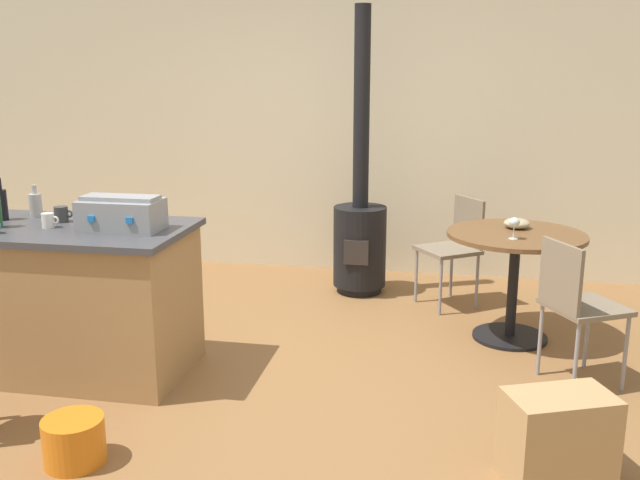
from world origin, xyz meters
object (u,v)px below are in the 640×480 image
(folding_chair_near, at_px, (576,301))
(folding_chair_far, at_px, (455,243))
(dining_table, at_px, (515,259))
(cardboard_box, at_px, (558,437))
(kitchen_island, at_px, (69,299))
(cup_0, at_px, (62,214))
(plastic_bucket, at_px, (74,441))
(wood_stove, at_px, (360,227))
(wine_glass, at_px, (514,223))
(bottle_1, at_px, (1,204))
(bottle_3, at_px, (36,204))
(serving_bowl, at_px, (517,223))
(toolbox, at_px, (121,214))
(cup_1, at_px, (48,220))

(folding_chair_near, distance_m, folding_chair_far, 1.53)
(dining_table, bearing_deg, cardboard_box, -87.30)
(kitchen_island, distance_m, cup_0, 0.52)
(kitchen_island, relative_size, plastic_bucket, 5.15)
(plastic_bucket, bearing_deg, folding_chair_near, 28.81)
(wood_stove, relative_size, wine_glass, 16.18)
(bottle_1, height_order, cup_0, bottle_1)
(folding_chair_far, distance_m, bottle_3, 3.07)
(wood_stove, height_order, plastic_bucket, wood_stove)
(cup_0, height_order, serving_bowl, cup_0)
(kitchen_island, xyz_separation_m, wood_stove, (1.54, 1.91, 0.10))
(serving_bowl, height_order, cardboard_box, serving_bowl)
(bottle_3, distance_m, wine_glass, 3.07)
(dining_table, distance_m, cardboard_box, 1.79)
(folding_chair_far, xyz_separation_m, wine_glass, (0.36, -0.86, 0.36))
(folding_chair_far, height_order, cup_0, cup_0)
(cup_0, bearing_deg, bottle_1, -177.74)
(bottle_1, distance_m, plastic_bucket, 1.76)
(kitchen_island, relative_size, bottle_1, 5.68)
(cup_0, distance_m, cardboard_box, 3.09)
(toolbox, height_order, cup_0, toolbox)
(wood_stove, distance_m, bottle_3, 2.54)
(toolbox, distance_m, plastic_bucket, 1.34)
(wood_stove, relative_size, cup_1, 21.55)
(wood_stove, bearing_deg, folding_chair_far, -13.99)
(bottle_1, bearing_deg, folding_chair_far, 30.02)
(folding_chair_near, xyz_separation_m, wine_glass, (-0.33, 0.50, 0.34))
(dining_table, xyz_separation_m, plastic_bucket, (-2.15, -2.04, -0.46))
(bottle_1, bearing_deg, kitchen_island, -12.30)
(wood_stove, height_order, bottle_1, wood_stove)
(dining_table, height_order, bottle_3, bottle_3)
(cup_0, relative_size, plastic_bucket, 0.41)
(cup_1, bearing_deg, cup_0, 93.42)
(folding_chair_near, distance_m, plastic_bucket, 2.83)
(folding_chair_far, bearing_deg, toolbox, -138.18)
(kitchen_island, bearing_deg, serving_bowl, 23.45)
(cup_0, bearing_deg, cup_1, -86.58)
(toolbox, relative_size, cup_0, 3.89)
(folding_chair_far, relative_size, wood_stove, 0.37)
(folding_chair_near, relative_size, cup_0, 7.32)
(folding_chair_near, bearing_deg, plastic_bucket, -151.19)
(wood_stove, distance_m, cardboard_box, 2.93)
(wood_stove, xyz_separation_m, plastic_bucket, (-0.98, -2.91, -0.45))
(dining_table, height_order, cup_1, cup_1)
(bottle_1, bearing_deg, toolbox, -7.69)
(wine_glass, bearing_deg, bottle_1, -166.61)
(toolbox, height_order, bottle_1, bottle_1)
(kitchen_island, distance_m, wood_stove, 2.46)
(cup_1, relative_size, wine_glass, 0.75)
(serving_bowl, relative_size, plastic_bucket, 0.62)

